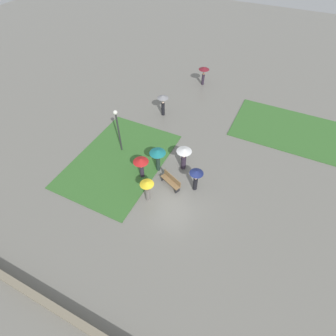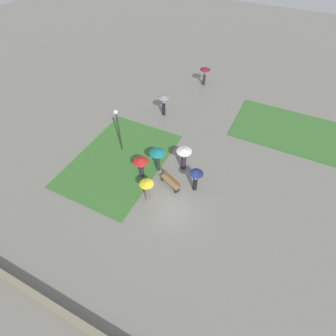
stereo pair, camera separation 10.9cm
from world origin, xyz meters
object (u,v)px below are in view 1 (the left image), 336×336
Objects in this scene: park_bench at (171,181)px; lamp_post at (118,125)px; crowd_person_yellow at (147,187)px; crowd_person_white at (184,155)px; crowd_person_teal at (158,155)px; lone_walker_mid_plaza at (163,101)px; crowd_person_red at (141,163)px; lone_walker_far_path at (204,71)px; crowd_person_navy at (196,176)px.

lamp_post is at bearing -173.28° from park_bench.
crowd_person_white reaches higher than crowd_person_yellow.
lone_walker_mid_plaza reaches higher than crowd_person_teal.
crowd_person_yellow is at bearing -23.11° from crowd_person_red.
lone_walker_mid_plaza reaches higher than park_bench.
crowd_person_red is 14.00m from lone_walker_far_path.
lone_walker_far_path reaches higher than park_bench.
crowd_person_teal reaches higher than crowd_person_navy.
crowd_person_red is (-0.72, -1.10, -0.14)m from crowd_person_teal.
crowd_person_yellow is 2.06m from crowd_person_red.
crowd_person_teal is 3.14m from crowd_person_navy.
crowd_person_yellow is (-0.87, -1.74, 0.76)m from park_bench.
lone_walker_mid_plaza is (-3.35, 8.93, 0.25)m from crowd_person_yellow.
lone_walker_far_path reaches higher than crowd_person_white.
lone_walker_mid_plaza is (-4.22, 7.19, 1.01)m from park_bench.
lone_walker_mid_plaza is (-2.74, 6.27, -0.07)m from crowd_person_teal.
crowd_person_navy is at bearing 38.55° from park_bench.
lone_walker_far_path is (-2.98, 11.90, 0.16)m from crowd_person_white.
crowd_person_teal is (-1.48, 0.92, 1.08)m from park_bench.
park_bench is at bearing 26.98° from lone_walker_mid_plaza.
crowd_person_yellow is at bearing -32.21° from lone_walker_far_path.
crowd_person_teal is 1.03× the size of lone_walker_far_path.
lone_walker_far_path is (-1.40, 12.89, -0.05)m from crowd_person_teal.
lone_walker_far_path is at bearing 165.15° from lone_walker_mid_plaza.
park_bench is 14.14m from lone_walker_far_path.
crowd_person_white is (5.14, 0.38, -1.13)m from lamp_post.
park_bench is 0.86× the size of crowd_person_teal.
park_bench is at bearing -16.79° from lamp_post.
lamp_post reaches higher than crowd_person_navy.
crowd_person_yellow is at bearing -161.88° from crowd_person_navy.
lone_walker_mid_plaza reaches higher than crowd_person_red.
lone_walker_mid_plaza is at bearing 81.70° from lamp_post.
crowd_person_teal reaches higher than lone_walker_far_path.
lamp_post is at bearing 87.21° from crowd_person_white.
crowd_person_red is 0.94× the size of crowd_person_white.
lamp_post is 2.13× the size of crowd_person_yellow.
lamp_post is at bearing 175.50° from crowd_person_red.
lone_walker_far_path is (-2.01, 15.54, 0.27)m from crowd_person_yellow.
crowd_person_navy is (3.09, -0.49, -0.20)m from crowd_person_teal.
lamp_post is (-5.05, 1.52, 2.00)m from park_bench.
crowd_person_yellow is 0.92× the size of crowd_person_white.
lamp_post is 1.87× the size of lone_walker_mid_plaza.
crowd_person_red is 0.90× the size of lone_walker_mid_plaza.
crowd_person_red is (-2.21, -0.18, 0.93)m from park_bench.
crowd_person_teal is 1.07× the size of crowd_person_navy.
crowd_person_white is at bearing 112.81° from crowd_person_navy.
crowd_person_navy is at bearing -66.42° from crowd_person_yellow.
crowd_person_navy is at bearing 35.45° from crowd_person_red.
crowd_person_teal is 0.98× the size of lone_walker_mid_plaza.
crowd_person_teal is (-0.61, 2.66, 0.32)m from crowd_person_yellow.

